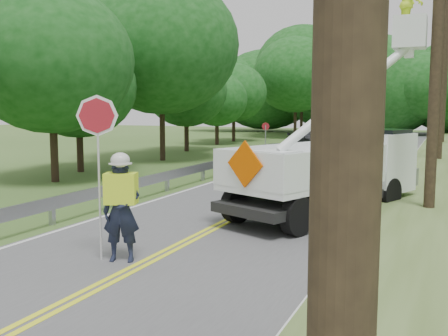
% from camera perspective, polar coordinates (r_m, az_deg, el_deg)
% --- Properties ---
extents(ground, '(140.00, 140.00, 0.00)m').
position_cam_1_polar(ground, '(8.73, -16.72, -14.19)').
color(ground, '#405F26').
rests_on(ground, ground).
extents(road, '(7.20, 96.00, 0.03)m').
position_cam_1_polar(road, '(21.07, 8.86, -1.67)').
color(road, '#555457').
rests_on(road, ground).
extents(guardrail, '(0.18, 48.00, 0.77)m').
position_cam_1_polar(guardrail, '(23.19, -0.15, 0.54)').
color(guardrail, '#9B9DA4').
rests_on(guardrail, ground).
extents(utility_poles, '(1.60, 43.30, 10.00)m').
position_cam_1_polar(utility_poles, '(23.26, 23.38, 11.64)').
color(utility_poles, black).
rests_on(utility_poles, ground).
extents(treeline_left, '(11.47, 55.99, 12.02)m').
position_cam_1_polar(treeline_left, '(40.60, 1.68, 11.10)').
color(treeline_left, '#332319').
rests_on(treeline_left, ground).
extents(treeline_horizon, '(56.47, 15.16, 12.21)m').
position_cam_1_polar(treeline_horizon, '(62.57, 20.99, 8.57)').
color(treeline_horizon, '#104511').
rests_on(treeline_horizon, ground).
extents(flagger, '(1.18, 0.76, 3.32)m').
position_cam_1_polar(flagger, '(10.26, -11.59, -3.93)').
color(flagger, '#191E33').
rests_on(flagger, road).
extents(bucket_truck, '(4.85, 7.24, 6.76)m').
position_cam_1_polar(bucket_truck, '(15.53, 13.83, 0.92)').
color(bucket_truck, black).
rests_on(bucket_truck, road).
extents(suv_silver, '(4.24, 5.66, 1.43)m').
position_cam_1_polar(suv_silver, '(23.84, 6.80, 1.10)').
color(suv_silver, '#BABEC2').
rests_on(suv_silver, road).
extents(suv_darkgrey, '(3.79, 5.71, 1.54)m').
position_cam_1_polar(suv_darkgrey, '(34.64, 10.91, 2.88)').
color(suv_darkgrey, '#323439').
rests_on(suv_darkgrey, road).
extents(stop_sign_permanent, '(0.48, 0.06, 2.23)m').
position_cam_1_polar(stop_sign_permanent, '(30.16, 4.71, 3.68)').
color(stop_sign_permanent, '#9B9DA4').
rests_on(stop_sign_permanent, ground).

